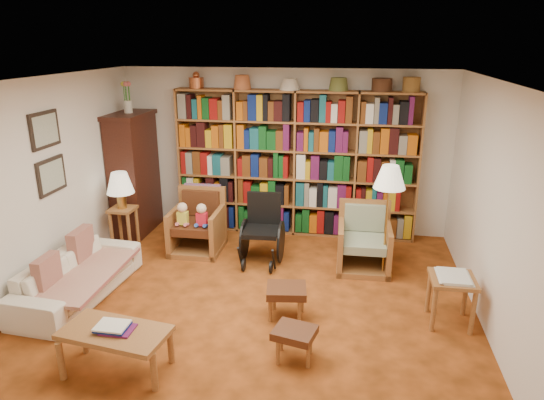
% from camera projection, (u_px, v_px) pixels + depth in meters
% --- Properties ---
extents(floor, '(5.00, 5.00, 0.00)m').
position_uv_depth(floor, '(251.00, 306.00, 5.52)').
color(floor, '#B6531C').
rests_on(floor, ground).
extents(ceiling, '(5.00, 5.00, 0.00)m').
position_uv_depth(ceiling, '(248.00, 82.00, 4.73)').
color(ceiling, white).
rests_on(ceiling, wall_back).
extents(wall_back, '(5.00, 0.00, 5.00)m').
position_uv_depth(wall_back, '(284.00, 152.00, 7.46)').
color(wall_back, silver).
rests_on(wall_back, floor).
extents(wall_front, '(5.00, 0.00, 5.00)m').
position_uv_depth(wall_front, '(158.00, 340.00, 2.78)').
color(wall_front, silver).
rests_on(wall_front, floor).
extents(wall_left, '(0.00, 5.00, 5.00)m').
position_uv_depth(wall_left, '(35.00, 191.00, 5.52)').
color(wall_left, silver).
rests_on(wall_left, floor).
extents(wall_right, '(0.00, 5.00, 5.00)m').
position_uv_depth(wall_right, '(500.00, 216.00, 4.72)').
color(wall_right, silver).
rests_on(wall_right, floor).
extents(bookshelf, '(3.60, 0.30, 2.42)m').
position_uv_depth(bookshelf, '(295.00, 160.00, 7.30)').
color(bookshelf, '#9F6431').
rests_on(bookshelf, floor).
extents(curio_cabinet, '(0.50, 0.95, 2.40)m').
position_uv_depth(curio_cabinet, '(134.00, 172.00, 7.45)').
color(curio_cabinet, '#3C1910').
rests_on(curio_cabinet, floor).
extents(framed_pictures, '(0.03, 0.52, 0.97)m').
position_uv_depth(framed_pictures, '(48.00, 153.00, 5.68)').
color(framed_pictures, black).
rests_on(framed_pictures, wall_left).
extents(sofa, '(1.81, 0.81, 0.52)m').
position_uv_depth(sofa, '(78.00, 276.00, 5.67)').
color(sofa, silver).
rests_on(sofa, floor).
extents(sofa_throw, '(0.84, 1.53, 0.04)m').
position_uv_depth(sofa_throw, '(81.00, 273.00, 5.65)').
color(sofa_throw, beige).
rests_on(sofa_throw, sofa).
extents(cushion_left, '(0.14, 0.42, 0.41)m').
position_uv_depth(cushion_left, '(82.00, 248.00, 5.95)').
color(cushion_left, maroon).
rests_on(cushion_left, sofa).
extents(cushion_right, '(0.12, 0.37, 0.37)m').
position_uv_depth(cushion_right, '(47.00, 274.00, 5.30)').
color(cushion_right, maroon).
rests_on(cushion_right, sofa).
extents(side_table_lamp, '(0.35, 0.35, 0.61)m').
position_uv_depth(side_table_lamp, '(124.00, 220.00, 6.96)').
color(side_table_lamp, '#9F6431').
rests_on(side_table_lamp, floor).
extents(table_lamp, '(0.38, 0.38, 0.52)m').
position_uv_depth(table_lamp, '(120.00, 184.00, 6.79)').
color(table_lamp, '#B6873A').
rests_on(table_lamp, side_table_lamp).
extents(armchair_leather, '(0.71, 0.76, 0.89)m').
position_uv_depth(armchair_leather, '(199.00, 224.00, 6.96)').
color(armchair_leather, '#9F6431').
rests_on(armchair_leather, floor).
extents(armchair_sage, '(0.70, 0.73, 0.85)m').
position_uv_depth(armchair_sage, '(364.00, 243.00, 6.43)').
color(armchair_sage, '#9F6431').
rests_on(armchair_sage, floor).
extents(wheelchair, '(0.54, 0.75, 0.94)m').
position_uv_depth(wheelchair, '(262.00, 231.00, 6.56)').
color(wheelchair, black).
rests_on(wheelchair, floor).
extents(floor_lamp, '(0.39, 0.39, 1.46)m').
position_uv_depth(floor_lamp, '(390.00, 182.00, 5.84)').
color(floor_lamp, '#B6873A').
rests_on(floor_lamp, floor).
extents(side_table_papers, '(0.46, 0.46, 0.56)m').
position_uv_depth(side_table_papers, '(452.00, 286.00, 5.07)').
color(side_table_papers, '#9F6431').
rests_on(side_table_papers, floor).
extents(footstool_a, '(0.47, 0.42, 0.36)m').
position_uv_depth(footstool_a, '(286.00, 292.00, 5.23)').
color(footstool_a, '#4E2614').
rests_on(footstool_a, floor).
extents(footstool_b, '(0.44, 0.40, 0.32)m').
position_uv_depth(footstool_b, '(295.00, 335.00, 4.54)').
color(footstool_b, '#4E2614').
rests_on(footstool_b, floor).
extents(coffee_table, '(1.02, 0.61, 0.48)m').
position_uv_depth(coffee_table, '(115.00, 335.00, 4.34)').
color(coffee_table, '#9F6431').
rests_on(coffee_table, floor).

